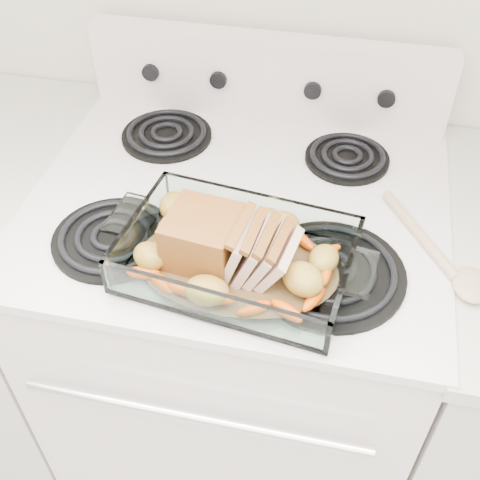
# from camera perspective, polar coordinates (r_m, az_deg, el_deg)

# --- Properties ---
(electric_range) EXTENTS (0.78, 0.70, 1.12)m
(electric_range) POSITION_cam_1_polar(r_m,az_deg,el_deg) (1.47, -0.11, -9.46)
(electric_range) COLOR white
(electric_range) RESTS_ON ground
(baking_dish) EXTENTS (0.36, 0.24, 0.07)m
(baking_dish) POSITION_cam_1_polar(r_m,az_deg,el_deg) (0.98, -0.25, -2.02)
(baking_dish) COLOR silver
(baking_dish) RESTS_ON electric_range
(pork_roast) EXTENTS (0.21, 0.11, 0.09)m
(pork_roast) POSITION_cam_1_polar(r_m,az_deg,el_deg) (0.96, -1.99, -0.40)
(pork_roast) COLOR #623D0D
(pork_roast) RESTS_ON baking_dish
(roast_vegetables) EXTENTS (0.37, 0.20, 0.05)m
(roast_vegetables) POSITION_cam_1_polar(r_m,az_deg,el_deg) (1.00, -0.02, -0.05)
(roast_vegetables) COLOR #D14708
(roast_vegetables) RESTS_ON baking_dish
(wooden_spoon) EXTENTS (0.18, 0.24, 0.02)m
(wooden_spoon) POSITION_cam_1_polar(r_m,az_deg,el_deg) (1.06, 19.11, -1.95)
(wooden_spoon) COLOR tan
(wooden_spoon) RESTS_ON electric_range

